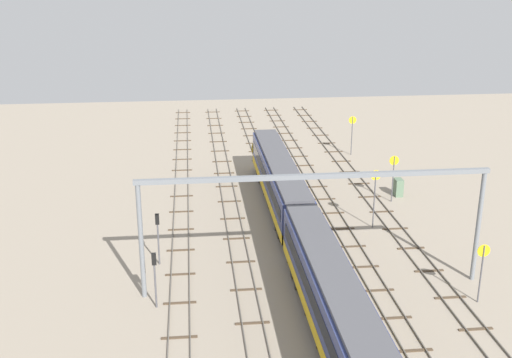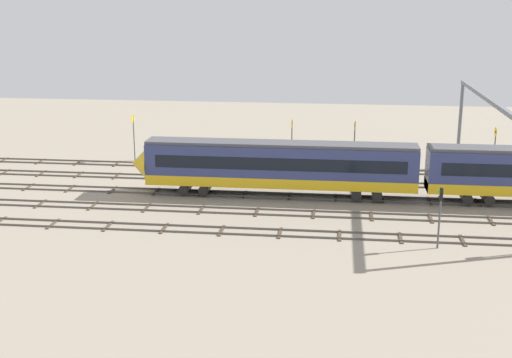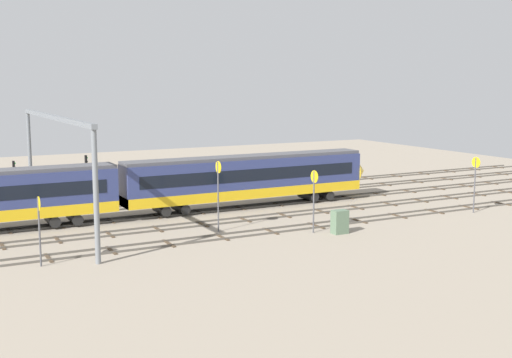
% 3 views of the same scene
% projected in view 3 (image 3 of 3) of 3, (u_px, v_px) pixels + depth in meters
% --- Properties ---
extents(ground_plane, '(110.49, 110.49, 0.00)m').
position_uv_depth(ground_plane, '(239.00, 208.00, 62.08)').
color(ground_plane, gray).
extents(track_near_foreground, '(94.49, 2.40, 0.16)m').
position_uv_depth(track_near_foreground, '(294.00, 228.00, 53.37)').
color(track_near_foreground, '#59544C').
rests_on(track_near_foreground, ground).
extents(track_second_near, '(94.49, 2.40, 0.16)m').
position_uv_depth(track_second_near, '(264.00, 217.00, 57.72)').
color(track_second_near, '#59544C').
rests_on(track_second_near, ground).
extents(track_with_train, '(94.49, 2.40, 0.16)m').
position_uv_depth(track_with_train, '(239.00, 207.00, 62.07)').
color(track_with_train, '#59544C').
rests_on(track_with_train, ground).
extents(track_second_far, '(94.49, 2.40, 0.16)m').
position_uv_depth(track_second_far, '(217.00, 199.00, 66.42)').
color(track_second_far, '#59544C').
rests_on(track_second_far, ground).
extents(track_far_background, '(94.49, 2.40, 0.16)m').
position_uv_depth(track_far_background, '(198.00, 192.00, 70.78)').
color(track_far_background, '#59544C').
rests_on(track_far_background, ground).
extents(train, '(50.40, 3.24, 4.80)m').
position_uv_depth(train, '(125.00, 189.00, 56.63)').
color(train, navy).
rests_on(train, ground).
extents(overhead_gantry, '(0.40, 25.97, 9.15)m').
position_uv_depth(overhead_gantry, '(55.00, 139.00, 53.20)').
color(overhead_gantry, slate).
rests_on(overhead_gantry, ground).
extents(speed_sign_near_foreground, '(0.14, 0.97, 5.10)m').
position_uv_depth(speed_sign_near_foreground, '(475.00, 176.00, 59.47)').
color(speed_sign_near_foreground, '#4C4C51').
rests_on(speed_sign_near_foreground, ground).
extents(speed_sign_mid_trackside, '(0.14, 0.94, 4.58)m').
position_uv_depth(speed_sign_mid_trackside, '(39.00, 221.00, 42.11)').
color(speed_sign_mid_trackside, '#4C4C51').
rests_on(speed_sign_mid_trackside, ground).
extents(speed_sign_far_trackside, '(0.14, 0.98, 4.96)m').
position_uv_depth(speed_sign_far_trackside, '(314.00, 192.00, 51.57)').
color(speed_sign_far_trackside, '#4C4C51').
rests_on(speed_sign_far_trackside, ground).
extents(speed_sign_distant_end, '(0.14, 0.95, 5.64)m').
position_uv_depth(speed_sign_distant_end, '(218.00, 186.00, 51.91)').
color(speed_sign_distant_end, '#4C4C51').
rests_on(speed_sign_distant_end, ground).
extents(signal_light_trackside_approach, '(0.31, 0.32, 4.29)m').
position_uv_depth(signal_light_trackside_approach, '(14.00, 176.00, 63.31)').
color(signal_light_trackside_approach, '#4C4C51').
rests_on(signal_light_trackside_approach, ground).
extents(signal_light_trackside_departure, '(0.31, 0.32, 4.46)m').
position_uv_depth(signal_light_trackside_departure, '(86.00, 170.00, 66.56)').
color(signal_light_trackside_departure, '#4C4C51').
rests_on(signal_light_trackside_departure, ground).
extents(relay_cabinet, '(1.25, 0.81, 1.86)m').
position_uv_depth(relay_cabinet, '(340.00, 222.00, 51.60)').
color(relay_cabinet, '#597259').
rests_on(relay_cabinet, ground).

